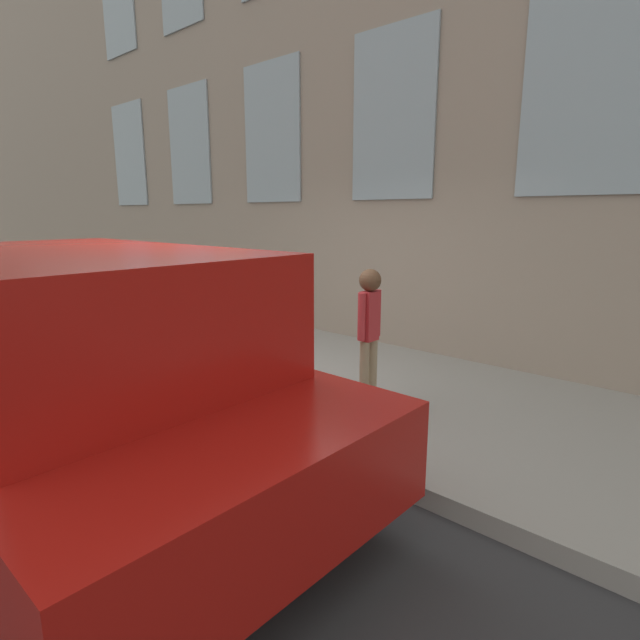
% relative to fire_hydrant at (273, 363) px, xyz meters
% --- Properties ---
extents(ground_plane, '(80.00, 80.00, 0.00)m').
position_rel_fire_hydrant_xyz_m(ground_plane, '(-0.46, 0.38, -0.52)').
color(ground_plane, '#2D2D30').
extents(sidewalk, '(3.01, 60.00, 0.15)m').
position_rel_fire_hydrant_xyz_m(sidewalk, '(1.05, 0.38, -0.44)').
color(sidewalk, gray).
rests_on(sidewalk, ground_plane).
extents(building_facade, '(0.33, 40.00, 8.44)m').
position_rel_fire_hydrant_xyz_m(building_facade, '(2.70, 0.38, 3.71)').
color(building_facade, gray).
rests_on(building_facade, ground_plane).
extents(fire_hydrant, '(0.27, 0.40, 0.72)m').
position_rel_fire_hydrant_xyz_m(fire_hydrant, '(0.00, 0.00, 0.00)').
color(fire_hydrant, red).
rests_on(fire_hydrant, sidewalk).
extents(person, '(0.32, 0.21, 1.31)m').
position_rel_fire_hydrant_xyz_m(person, '(0.55, -0.76, 0.42)').
color(person, '#998466').
rests_on(person, sidewalk).
extents(parked_truck_red_near, '(2.05, 4.71, 1.72)m').
position_rel_fire_hydrant_xyz_m(parked_truck_red_near, '(-1.82, 0.11, 0.46)').
color(parked_truck_red_near, black).
rests_on(parked_truck_red_near, ground_plane).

